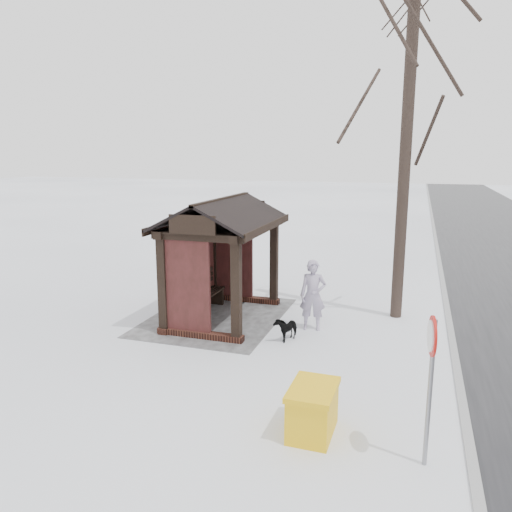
% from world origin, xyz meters
% --- Properties ---
extents(ground, '(120.00, 120.00, 0.00)m').
position_xyz_m(ground, '(0.00, 0.00, 0.00)').
color(ground, white).
rests_on(ground, ground).
extents(kerb, '(120.00, 0.15, 0.06)m').
position_xyz_m(kerb, '(0.00, 5.50, 0.01)').
color(kerb, gray).
rests_on(kerb, ground).
extents(trampled_patch, '(4.20, 3.20, 0.02)m').
position_xyz_m(trampled_patch, '(0.00, -0.20, 0.01)').
color(trampled_patch, gray).
rests_on(trampled_patch, ground).
extents(bus_shelter, '(3.60, 2.40, 3.09)m').
position_xyz_m(bus_shelter, '(0.00, -0.16, 2.17)').
color(bus_shelter, '#341913').
rests_on(bus_shelter, ground).
extents(tree_near, '(3.42, 3.42, 9.03)m').
position_xyz_m(tree_near, '(-1.50, 4.20, 6.16)').
color(tree_near, black).
rests_on(tree_near, ground).
extents(pedestrian, '(0.50, 0.68, 1.70)m').
position_xyz_m(pedestrian, '(0.12, 2.33, 0.85)').
color(pedestrian, '#A295AF').
rests_on(pedestrian, ground).
extents(dog, '(0.72, 0.50, 0.56)m').
position_xyz_m(dog, '(0.98, 1.90, 0.28)').
color(dog, black).
rests_on(dog, ground).
extents(grit_bin, '(0.99, 0.69, 0.76)m').
position_xyz_m(grit_bin, '(4.59, 3.25, 0.38)').
color(grit_bin, '#EBB20D').
rests_on(grit_bin, ground).
extents(road_sign, '(0.54, 0.12, 2.12)m').
position_xyz_m(road_sign, '(4.88, 4.86, 1.55)').
color(road_sign, gray).
rests_on(road_sign, ground).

